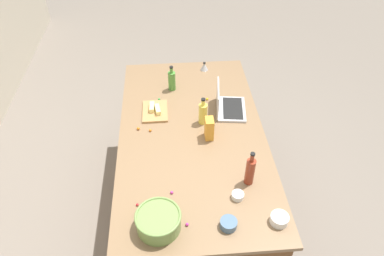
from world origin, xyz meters
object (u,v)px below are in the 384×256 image
(ramekin_small, at_px, (238,196))
(ramekin_wide, at_px, (229,224))
(butter_stick_left, at_px, (158,109))
(kitchen_timer, at_px, (204,66))
(laptop, at_px, (227,105))
(bottle_oil, at_px, (203,113))
(bottle_olive, at_px, (172,80))
(cutting_board, at_px, (155,111))
(butter_stick_right, at_px, (152,107))
(mixing_bowl_large, at_px, (158,221))
(candy_bag, at_px, (209,129))
(ramekin_medium, at_px, (279,219))
(bottle_soy, at_px, (250,171))

(ramekin_small, xyz_separation_m, ramekin_wide, (-0.20, 0.09, 0.01))
(butter_stick_left, bearing_deg, kitchen_timer, -36.10)
(laptop, distance_m, bottle_oil, 0.25)
(bottle_oil, distance_m, ramekin_wide, 0.93)
(bottle_olive, relative_size, ramekin_wide, 2.25)
(bottle_olive, bearing_deg, butter_stick_left, 158.09)
(cutting_board, xyz_separation_m, butter_stick_left, (-0.01, -0.02, 0.03))
(laptop, relative_size, bottle_olive, 1.48)
(butter_stick_right, bearing_deg, mixing_bowl_large, -177.80)
(cutting_board, height_order, candy_bag, candy_bag)
(butter_stick_left, xyz_separation_m, ramekin_medium, (-1.06, -0.70, -0.01))
(laptop, distance_m, ramekin_small, 0.87)
(bottle_olive, relative_size, cutting_board, 0.85)
(candy_bag, bearing_deg, bottle_olive, 21.61)
(laptop, distance_m, ramekin_wide, 1.07)
(ramekin_wide, bearing_deg, bottle_soy, -29.73)
(butter_stick_left, relative_size, ramekin_medium, 1.02)
(ramekin_medium, bearing_deg, candy_bag, 23.46)
(bottle_soy, height_order, butter_stick_left, bottle_soy)
(mixing_bowl_large, distance_m, butter_stick_right, 1.08)
(kitchen_timer, bearing_deg, mixing_bowl_large, 165.03)
(butter_stick_left, distance_m, ramekin_medium, 1.27)
(bottle_soy, height_order, cutting_board, bottle_soy)
(ramekin_small, xyz_separation_m, candy_bag, (0.56, 0.12, 0.07))
(bottle_soy, relative_size, cutting_board, 1.01)
(bottle_soy, bearing_deg, cutting_board, 38.29)
(laptop, relative_size, ramekin_wide, 3.32)
(laptop, xyz_separation_m, ramekin_medium, (-1.06, -0.15, -0.02))
(mixing_bowl_large, bearing_deg, bottle_soy, -63.60)
(bottle_soy, relative_size, butter_stick_right, 2.44)
(laptop, bearing_deg, cutting_board, 88.21)
(butter_stick_right, xyz_separation_m, ramekin_wide, (-1.10, -0.44, -0.01))
(ramekin_wide, relative_size, candy_bag, 0.59)
(bottle_oil, xyz_separation_m, ramekin_wide, (-0.93, -0.05, -0.07))
(candy_bag, bearing_deg, bottle_oil, 9.48)
(ramekin_wide, bearing_deg, kitchen_timer, -1.19)
(bottle_olive, height_order, ramekin_wide, bottle_olive)
(butter_stick_right, distance_m, ramekin_medium, 1.32)
(laptop, distance_m, bottle_olive, 0.53)
(kitchen_timer, bearing_deg, candy_bag, 176.16)
(cutting_board, bearing_deg, ramekin_medium, -146.10)
(bottle_olive, height_order, butter_stick_right, bottle_olive)
(bottle_oil, bearing_deg, kitchen_timer, -6.92)
(bottle_olive, xyz_separation_m, cutting_board, (-0.30, 0.15, -0.08))
(laptop, bearing_deg, ramekin_small, 175.82)
(laptop, distance_m, kitchen_timer, 0.61)
(mixing_bowl_large, bearing_deg, bottle_oil, -21.11)
(cutting_board, height_order, ramekin_medium, ramekin_medium)
(ramekin_small, bearing_deg, butter_stick_left, 29.33)
(cutting_board, height_order, ramekin_small, ramekin_small)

